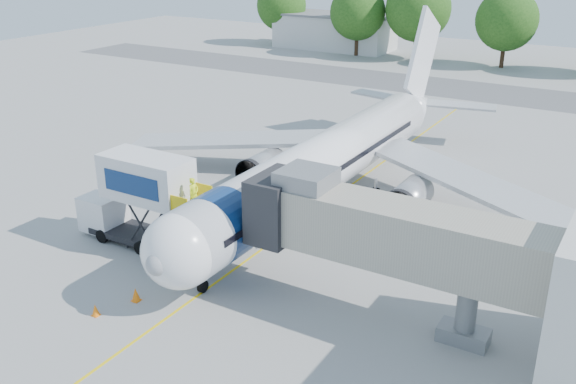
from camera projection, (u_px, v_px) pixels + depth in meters
The scene contains 13 objects.
ground at pixel (297, 224), 39.85m from camera, with size 160.00×160.00×0.00m, color #9C9C99.
guidance_line at pixel (297, 224), 39.84m from camera, with size 0.15×70.00×0.01m, color yellow.
taxiway_strip at pixel (481, 91), 73.30m from camera, with size 120.00×10.00×0.01m, color #59595B.
aircraft at pixel (329, 160), 42.03m from camera, with size 34.17×37.73×11.35m.
jet_bridge at pixel (374, 230), 28.85m from camera, with size 13.90×3.20×6.60m.
catering_hiloader at pixel (140, 200), 36.21m from camera, with size 8.50×2.44×5.50m.
safety_cone_a at pixel (136, 295), 31.38m from camera, with size 0.44×0.44×0.70m.
safety_cone_b at pixel (95, 310), 30.18m from camera, with size 0.38×0.38×0.60m.
outbuilding_left at pixel (334, 31), 99.94m from camera, with size 18.40×8.40×5.30m.
tree_a at pixel (281, 6), 102.28m from camera, with size 7.87×7.87×10.04m.
tree_b at pixel (358, 12), 92.69m from camera, with size 8.05×8.05×10.26m.
tree_c at pixel (418, 9), 89.34m from camera, with size 9.11×9.11×11.62m.
tree_d at pixel (507, 20), 84.04m from camera, with size 8.08×8.08×10.31m.
Camera 1 is at (18.05, -31.40, 16.74)m, focal length 40.00 mm.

